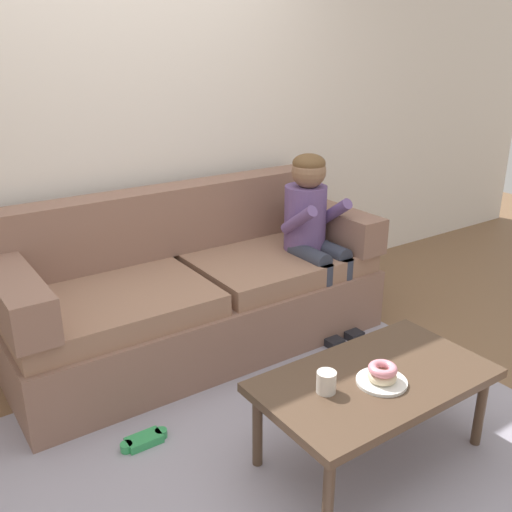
{
  "coord_description": "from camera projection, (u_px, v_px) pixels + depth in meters",
  "views": [
    {
      "loc": [
        -1.3,
        -1.9,
        1.73
      ],
      "look_at": [
        0.31,
        0.45,
        0.65
      ],
      "focal_mm": 40.11,
      "sensor_mm": 36.0,
      "label": 1
    }
  ],
  "objects": [
    {
      "name": "area_rug",
      "position": [
        286.0,
        449.0,
        2.58
      ],
      "size": [
        2.52,
        1.93,
        0.01
      ],
      "primitive_type": "cube",
      "color": "#9993A3",
      "rests_on": "ground"
    },
    {
      "name": "person_child",
      "position": [
        313.0,
        225.0,
        3.49
      ],
      "size": [
        0.34,
        0.58,
        1.1
      ],
      "color": "#664C84",
      "rests_on": "ground"
    },
    {
      "name": "mug",
      "position": [
        326.0,
        382.0,
        2.28
      ],
      "size": [
        0.08,
        0.08,
        0.09
      ],
      "primitive_type": "cylinder",
      "color": "silver",
      "rests_on": "coffee_table"
    },
    {
      "name": "ground",
      "position": [
        255.0,
        421.0,
        2.77
      ],
      "size": [
        10.0,
        10.0,
        0.0
      ],
      "primitive_type": "plane",
      "color": "brown"
    },
    {
      "name": "plate",
      "position": [
        382.0,
        382.0,
        2.35
      ],
      "size": [
        0.21,
        0.21,
        0.01
      ],
      "primitive_type": "cylinder",
      "color": "white",
      "rests_on": "coffee_table"
    },
    {
      "name": "donut",
      "position": [
        382.0,
        376.0,
        2.34
      ],
      "size": [
        0.16,
        0.16,
        0.04
      ],
      "primitive_type": "torus",
      "rotation": [
        0.0,
        0.0,
        0.43
      ],
      "color": "beige",
      "rests_on": "plate"
    },
    {
      "name": "donut_second",
      "position": [
        383.0,
        369.0,
        2.33
      ],
      "size": [
        0.16,
        0.16,
        0.04
      ],
      "primitive_type": "torus",
      "rotation": [
        0.0,
        0.0,
        0.46
      ],
      "color": "pink",
      "rests_on": "donut"
    },
    {
      "name": "couch",
      "position": [
        193.0,
        293.0,
        3.37
      ],
      "size": [
        2.18,
        0.9,
        0.91
      ],
      "color": "#846051",
      "rests_on": "ground"
    },
    {
      "name": "toy_controller",
      "position": [
        144.0,
        441.0,
        2.6
      ],
      "size": [
        0.23,
        0.09,
        0.05
      ],
      "rotation": [
        0.0,
        0.0,
        0.25
      ],
      "color": "#339E56",
      "rests_on": "ground"
    },
    {
      "name": "coffee_table",
      "position": [
        375.0,
        385.0,
        2.42
      ],
      "size": [
        1.01,
        0.57,
        0.41
      ],
      "color": "#4C3828",
      "rests_on": "ground"
    },
    {
      "name": "wall_back",
      "position": [
        120.0,
        100.0,
        3.35
      ],
      "size": [
        8.0,
        0.1,
        2.8
      ],
      "primitive_type": "cube",
      "color": "silver",
      "rests_on": "ground"
    }
  ]
}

